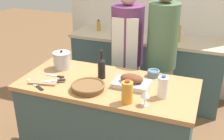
% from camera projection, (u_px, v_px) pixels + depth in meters
% --- Properties ---
extents(kitchen_island, '(1.60, 0.75, 0.92)m').
position_uv_depth(kitchen_island, '(108.00, 125.00, 2.71)').
color(kitchen_island, '#3D565B').
rests_on(kitchen_island, ground_plane).
extents(back_counter, '(2.09, 0.60, 0.92)m').
position_uv_depth(back_counter, '(146.00, 68.00, 3.97)').
color(back_counter, '#3D565B').
rests_on(back_counter, ground_plane).
extents(back_wall, '(2.59, 0.10, 2.55)m').
position_uv_depth(back_wall, '(155.00, 5.00, 3.93)').
color(back_wall, silver).
rests_on(back_wall, ground_plane).
extents(roasting_pan, '(0.32, 0.21, 0.11)m').
position_uv_depth(roasting_pan, '(132.00, 82.00, 2.45)').
color(roasting_pan, '#BCBCC1').
rests_on(roasting_pan, kitchen_island).
extents(wicker_basket, '(0.29, 0.29, 0.06)m').
position_uv_depth(wicker_basket, '(88.00, 87.00, 2.40)').
color(wicker_basket, brown).
rests_on(wicker_basket, kitchen_island).
extents(cutting_board, '(0.29, 0.26, 0.02)m').
position_uv_depth(cutting_board, '(46.00, 79.00, 2.58)').
color(cutting_board, '#AD7F51').
rests_on(cutting_board, kitchen_island).
extents(stock_pot, '(0.18, 0.18, 0.19)m').
position_uv_depth(stock_pot, '(62.00, 60.00, 2.80)').
color(stock_pot, '#B7B7BC').
rests_on(stock_pot, kitchen_island).
extents(mixing_bowl, '(0.12, 0.12, 0.06)m').
position_uv_depth(mixing_bowl, '(153.00, 73.00, 2.64)').
color(mixing_bowl, slate).
rests_on(mixing_bowl, kitchen_island).
extents(juice_jug, '(0.09, 0.09, 0.19)m').
position_uv_depth(juice_jug, '(127.00, 92.00, 2.18)').
color(juice_jug, orange).
rests_on(juice_jug, kitchen_island).
extents(milk_jug, '(0.09, 0.09, 0.19)m').
position_uv_depth(milk_jug, '(163.00, 87.00, 2.26)').
color(milk_jug, white).
rests_on(milk_jug, kitchen_island).
extents(wine_bottle_green, '(0.07, 0.07, 0.28)m').
position_uv_depth(wine_bottle_green, '(102.00, 67.00, 2.58)').
color(wine_bottle_green, black).
rests_on(wine_bottle_green, kitchen_island).
extents(wine_glass_left, '(0.07, 0.07, 0.12)m').
position_uv_depth(wine_glass_left, '(145.00, 95.00, 2.14)').
color(wine_glass_left, silver).
rests_on(wine_glass_left, kitchen_island).
extents(knife_chef, '(0.26, 0.16, 0.01)m').
position_uv_depth(knife_chef, '(36.00, 85.00, 2.48)').
color(knife_chef, '#B7B7BC').
rests_on(knife_chef, kitchen_island).
extents(knife_paring, '(0.18, 0.13, 0.01)m').
position_uv_depth(knife_paring, '(56.00, 81.00, 2.52)').
color(knife_paring, '#B7B7BC').
rests_on(knife_paring, cutting_board).
extents(knife_bread, '(0.18, 0.03, 0.01)m').
position_uv_depth(knife_bread, '(56.00, 76.00, 2.61)').
color(knife_bread, '#B7B7BC').
rests_on(knife_bread, cutting_board).
extents(condiment_bottle_tall, '(0.05, 0.05, 0.16)m').
position_uv_depth(condiment_bottle_tall, '(99.00, 26.00, 4.02)').
color(condiment_bottle_tall, '#B28E2D').
rests_on(condiment_bottle_tall, back_counter).
extents(condiment_bottle_short, '(0.06, 0.06, 0.22)m').
position_uv_depth(condiment_bottle_short, '(178.00, 34.00, 3.55)').
color(condiment_bottle_short, '#B28E2D').
rests_on(condiment_bottle_short, back_counter).
extents(person_cook_aproned, '(0.36, 0.38, 1.66)m').
position_uv_depth(person_cook_aproned, '(127.00, 53.00, 3.22)').
color(person_cook_aproned, beige).
rests_on(person_cook_aproned, ground_plane).
extents(person_cook_guest, '(0.32, 0.32, 1.73)m').
position_uv_depth(person_cook_guest, '(161.00, 55.00, 3.03)').
color(person_cook_guest, beige).
rests_on(person_cook_guest, ground_plane).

